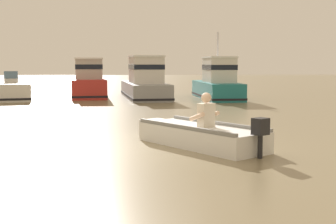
# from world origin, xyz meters

# --- Properties ---
(ground_plane) EXTENTS (120.00, 120.00, 0.00)m
(ground_plane) POSITION_xyz_m (0.00, 0.00, 0.00)
(ground_plane) COLOR #7A6B4C
(rowboat_with_person) EXTENTS (2.70, 3.34, 1.19)m
(rowboat_with_person) POSITION_xyz_m (1.16, 0.12, 0.25)
(rowboat_with_person) COLOR white
(rowboat_with_person) RESTS_ON ground
(moored_boat_white) EXTENTS (2.87, 5.07, 1.41)m
(moored_boat_white) POSITION_xyz_m (-6.56, 14.09, 0.40)
(moored_boat_white) COLOR white
(moored_boat_white) RESTS_ON ground
(moored_boat_red) EXTENTS (2.29, 4.78, 2.08)m
(moored_boat_red) POSITION_xyz_m (-2.77, 14.91, 0.78)
(moored_boat_red) COLOR #B72D28
(moored_boat_red) RESTS_ON ground
(moored_boat_grey) EXTENTS (2.71, 6.96, 2.19)m
(moored_boat_grey) POSITION_xyz_m (0.19, 14.38, 0.80)
(moored_boat_grey) COLOR gray
(moored_boat_grey) RESTS_ON ground
(moored_boat_teal) EXTENTS (1.96, 5.47, 3.37)m
(moored_boat_teal) POSITION_xyz_m (3.87, 13.47, 0.79)
(moored_boat_teal) COLOR #1E727A
(moored_boat_teal) RESTS_ON ground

